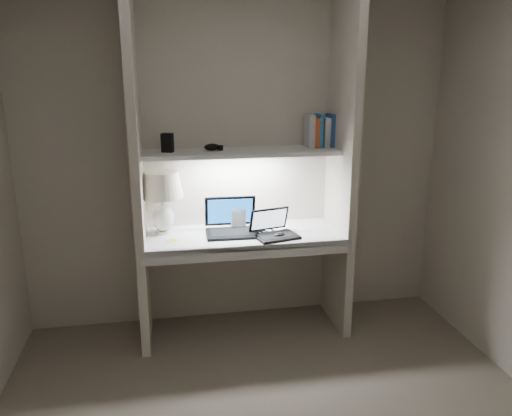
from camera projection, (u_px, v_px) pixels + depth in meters
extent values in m
cube|color=beige|center=(237.00, 162.00, 3.77)|extent=(3.20, 0.01, 2.50)
cube|color=beige|center=(137.00, 172.00, 3.38)|extent=(0.06, 0.55, 2.50)
cube|color=beige|center=(342.00, 165.00, 3.64)|extent=(0.06, 0.55, 2.50)
cube|color=white|center=(244.00, 236.00, 3.64)|extent=(1.40, 0.55, 0.04)
cube|color=silver|center=(250.00, 252.00, 3.41)|extent=(1.46, 0.03, 0.10)
cube|color=silver|center=(241.00, 152.00, 3.58)|extent=(1.40, 0.36, 0.03)
cube|color=white|center=(241.00, 155.00, 3.58)|extent=(0.60, 0.04, 0.02)
cylinder|color=white|center=(164.00, 232.00, 3.64)|extent=(0.11, 0.11, 0.02)
ellipsoid|color=white|center=(163.00, 218.00, 3.62)|extent=(0.16, 0.16, 0.19)
cylinder|color=white|center=(162.00, 203.00, 3.59)|extent=(0.02, 0.02, 0.08)
sphere|color=#FFD899|center=(162.00, 192.00, 3.57)|extent=(0.05, 0.05, 0.05)
cube|color=black|center=(233.00, 233.00, 3.61)|extent=(0.38, 0.27, 0.02)
cube|color=black|center=(233.00, 232.00, 3.60)|extent=(0.32, 0.19, 0.00)
cube|color=black|center=(230.00, 211.00, 3.72)|extent=(0.38, 0.08, 0.24)
cube|color=blue|center=(230.00, 211.00, 3.72)|extent=(0.33, 0.06, 0.19)
cube|color=black|center=(277.00, 236.00, 3.54)|extent=(0.34, 0.27, 0.02)
cube|color=black|center=(277.00, 235.00, 3.54)|extent=(0.28, 0.20, 0.00)
cube|color=black|center=(269.00, 219.00, 3.63)|extent=(0.30, 0.13, 0.17)
cube|color=#CFE2FF|center=(269.00, 219.00, 3.62)|extent=(0.26, 0.11, 0.14)
cube|color=silver|center=(238.00, 217.00, 3.77)|extent=(0.11, 0.08, 0.15)
ellipsoid|color=black|center=(279.00, 235.00, 3.54)|extent=(0.12, 0.09, 0.04)
torus|color=black|center=(267.00, 231.00, 3.68)|extent=(0.13, 0.13, 0.01)
cube|color=yellow|center=(172.00, 240.00, 3.49)|extent=(0.09, 0.09, 0.00)
cube|color=silver|center=(334.00, 132.00, 3.74)|extent=(0.04, 0.16, 0.22)
cube|color=#224A89|center=(330.00, 130.00, 3.73)|extent=(0.05, 0.16, 0.24)
cube|color=beige|center=(325.00, 132.00, 3.73)|extent=(0.04, 0.16, 0.21)
cube|color=teal|center=(319.00, 130.00, 3.71)|extent=(0.03, 0.16, 0.24)
cube|color=#CD461D|center=(314.00, 132.00, 3.71)|extent=(0.04, 0.16, 0.21)
cube|color=#BCBBC0|center=(309.00, 131.00, 3.70)|extent=(0.04, 0.16, 0.24)
cube|color=black|center=(167.00, 143.00, 3.47)|extent=(0.09, 0.08, 0.13)
ellipsoid|color=black|center=(212.00, 147.00, 3.55)|extent=(0.14, 0.12, 0.05)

